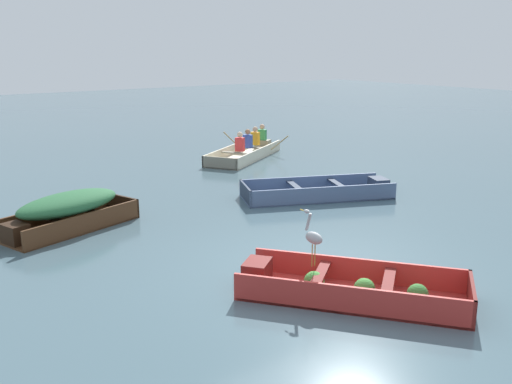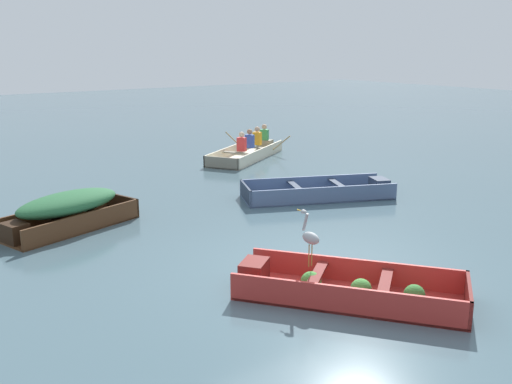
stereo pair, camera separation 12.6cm
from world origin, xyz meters
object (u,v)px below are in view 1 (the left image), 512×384
(skiff_slate_blue_near_moored, at_px, (323,192))
(rowboat_cream_with_crew, at_px, (247,150))
(dinghy_red_foreground, at_px, (346,288))
(skiff_dark_varnish_mid_moored, at_px, (67,209))
(heron_on_dinghy, at_px, (313,236))

(skiff_slate_blue_near_moored, height_order, rowboat_cream_with_crew, rowboat_cream_with_crew)
(dinghy_red_foreground, height_order, rowboat_cream_with_crew, rowboat_cream_with_crew)
(skiff_dark_varnish_mid_moored, distance_m, heron_on_dinghy, 5.52)
(skiff_slate_blue_near_moored, xyz_separation_m, rowboat_cream_with_crew, (1.55, 5.35, 0.08))
(skiff_dark_varnish_mid_moored, xyz_separation_m, rowboat_cream_with_crew, (7.42, 4.18, -0.22))
(skiff_dark_varnish_mid_moored, bearing_deg, rowboat_cream_with_crew, 29.41)
(skiff_slate_blue_near_moored, xyz_separation_m, heron_on_dinghy, (-3.95, -3.98, 0.75))
(skiff_dark_varnish_mid_moored, relative_size, heron_on_dinghy, 3.48)
(dinghy_red_foreground, relative_size, skiff_dark_varnish_mid_moored, 1.13)
(dinghy_red_foreground, distance_m, skiff_slate_blue_near_moored, 5.77)
(heron_on_dinghy, bearing_deg, dinghy_red_foreground, -60.09)
(skiff_slate_blue_near_moored, distance_m, heron_on_dinghy, 5.66)
(skiff_slate_blue_near_moored, relative_size, rowboat_cream_with_crew, 0.99)
(skiff_dark_varnish_mid_moored, relative_size, rowboat_cream_with_crew, 0.77)
(heron_on_dinghy, bearing_deg, skiff_slate_blue_near_moored, 45.27)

